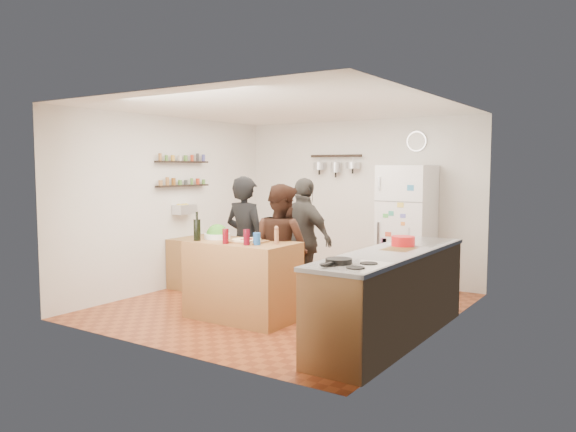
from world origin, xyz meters
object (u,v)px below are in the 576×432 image
Objects in this scene: counter_run at (391,296)px; skillet at (339,261)px; salad_bowl at (217,236)px; fridge at (407,228)px; wall_clock at (417,141)px; person_back at (304,240)px; person_center at (281,249)px; prep_island at (243,280)px; pepper_mill at (276,237)px; wine_bottle at (197,230)px; red_bowl at (403,241)px; person_left at (246,242)px; side_table at (198,262)px; salt_canister at (257,239)px.

skillet reaches higher than counter_run.
fridge reaches higher than salad_bowl.
counter_run is at bearing -74.08° from wall_clock.
person_center is at bearing 111.97° from person_back.
prep_island is 0.70m from pepper_mill.
wine_bottle is at bearing -116.41° from wall_clock.
red_bowl is (1.48, 0.17, 0.19)m from person_center.
fridge reaches higher than counter_run.
salad_bowl is at bearing 79.34° from person_left.
person_back is at bearing -121.71° from fridge.
side_table is at bearing -151.44° from fridge.
pepper_mill is 0.20× the size of side_table.
salad_bowl is 0.19× the size of person_left.
salad_bowl is 1.97× the size of pepper_mill.
salt_canister is at bearing -21.80° from prep_island.
red_bowl is 0.14× the size of fridge.
side_table is at bearing 173.06° from red_bowl.
side_table is at bearing 166.35° from counter_run.
salad_bowl is 0.40× the size of side_table.
wine_bottle is at bearing -158.99° from red_bowl.
skillet is at bearing 144.16° from person_back.
red_bowl is at bearing -6.94° from side_table.
salt_canister is at bearing 7.13° from wine_bottle.
counter_run is at bearing 165.70° from person_back.
wine_bottle reaches higher than prep_island.
person_left is at bearing 13.34° from person_center.
person_left reaches higher than pepper_mill.
counter_run is 3.22m from wall_clock.
wine_bottle is 1.85m from side_table.
skillet is (2.17, -0.52, -0.09)m from wine_bottle.
salt_canister reaches higher than red_bowl.
prep_island is at bearing -112.11° from fridge.
wall_clock is at bearing -101.57° from person_back.
person_center is 1.50m from red_bowl.
salad_bowl reaches higher than side_table.
person_center is at bearing 32.21° from salad_bowl.
pepper_mill is 1.12m from person_back.
prep_island is 0.79× the size of person_center.
counter_run is at bearing 4.17° from salad_bowl.
salad_bowl is 2.25m from counter_run.
person_center is 2.04m from side_table.
person_back is at bearing -123.59° from person_left.
wine_bottle is 1.06× the size of skillet.
red_bowl is (2.22, 0.85, -0.06)m from wine_bottle.
fridge is 1.29m from wall_clock.
counter_run is 3.29× the size of side_table.
skillet is at bearing -13.52° from wine_bottle.
pepper_mill is at bearing -103.04° from fridge.
person_center is 1.59m from counter_run.
wall_clock reaches higher than salt_canister.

